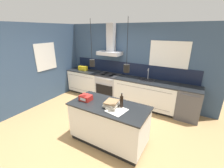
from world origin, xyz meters
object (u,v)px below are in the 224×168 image
object	(u,v)px
book_stack	(112,104)
yellow_toolbox	(83,68)
bottle_on_island	(122,102)
red_supply_box	(86,98)
oven_range	(109,86)
dishwasher	(189,103)

from	to	relation	value
book_stack	yellow_toolbox	distance (m)	3.15
bottle_on_island	red_supply_box	distance (m)	0.85
oven_range	dishwasher	xyz separation A→B (m)	(2.63, 0.00, 0.00)
oven_range	bottle_on_island	world-z (taller)	bottle_on_island
book_stack	bottle_on_island	bearing A→B (deg)	21.85
red_supply_box	yellow_toolbox	distance (m)	2.70
bottle_on_island	book_stack	distance (m)	0.21
oven_range	book_stack	world-z (taller)	book_stack
dishwasher	bottle_on_island	distance (m)	2.30
book_stack	red_supply_box	size ratio (longest dim) A/B	1.45
bottle_on_island	yellow_toolbox	bearing A→B (deg)	144.26
oven_range	yellow_toolbox	world-z (taller)	yellow_toolbox
oven_range	red_supply_box	xyz separation A→B (m)	(0.63, -2.00, 0.51)
oven_range	yellow_toolbox	distance (m)	1.29
dishwasher	bottle_on_island	bearing A→B (deg)	-121.59
dishwasher	red_supply_box	distance (m)	2.88
book_stack	red_supply_box	bearing A→B (deg)	-176.99
oven_range	yellow_toolbox	xyz separation A→B (m)	(-1.17, 0.00, 0.54)
bottle_on_island	oven_range	bearing A→B (deg)	127.73
dishwasher	oven_range	bearing A→B (deg)	-179.91
dishwasher	yellow_toolbox	size ratio (longest dim) A/B	2.68
red_supply_box	yellow_toolbox	world-z (taller)	yellow_toolbox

